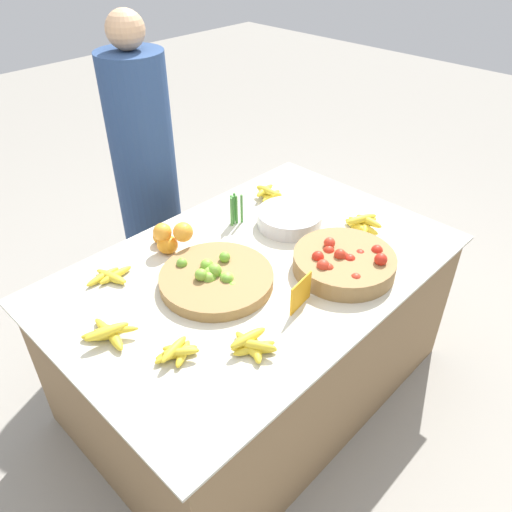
% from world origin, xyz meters
% --- Properties ---
extents(ground_plane, '(12.00, 12.00, 0.00)m').
position_xyz_m(ground_plane, '(0.00, 0.00, 0.00)').
color(ground_plane, gray).
extents(market_table, '(1.64, 1.08, 0.71)m').
position_xyz_m(market_table, '(0.00, 0.00, 0.36)').
color(market_table, olive).
rests_on(market_table, ground_plane).
extents(lime_bowl, '(0.44, 0.44, 0.09)m').
position_xyz_m(lime_bowl, '(-0.19, 0.03, 0.74)').
color(lime_bowl, olive).
rests_on(lime_bowl, market_table).
extents(tomato_basket, '(0.40, 0.40, 0.11)m').
position_xyz_m(tomato_basket, '(0.22, -0.27, 0.75)').
color(tomato_basket, olive).
rests_on(tomato_basket, market_table).
extents(orange_pile, '(0.13, 0.20, 0.14)m').
position_xyz_m(orange_pile, '(-0.17, 0.33, 0.78)').
color(orange_pile, orange).
rests_on(orange_pile, market_table).
extents(metal_bowl, '(0.29, 0.29, 0.07)m').
position_xyz_m(metal_bowl, '(0.33, 0.11, 0.75)').
color(metal_bowl, silver).
rests_on(metal_bowl, market_table).
extents(price_sign, '(0.13, 0.03, 0.12)m').
position_xyz_m(price_sign, '(-0.06, -0.28, 0.77)').
color(price_sign, orange).
rests_on(price_sign, market_table).
extents(veg_bundle, '(0.06, 0.05, 0.14)m').
position_xyz_m(veg_bundle, '(0.17, 0.30, 0.78)').
color(veg_bundle, '#4C8E42').
rests_on(veg_bundle, market_table).
extents(banana_bunch_middle_right, '(0.15, 0.13, 0.05)m').
position_xyz_m(banana_bunch_middle_right, '(-0.53, -0.16, 0.73)').
color(banana_bunch_middle_right, yellow).
rests_on(banana_bunch_middle_right, market_table).
extents(banana_bunch_back_center, '(0.15, 0.14, 0.06)m').
position_xyz_m(banana_bunch_back_center, '(0.44, 0.35, 0.74)').
color(banana_bunch_back_center, yellow).
rests_on(banana_bunch_back_center, market_table).
extents(banana_bunch_front_left, '(0.18, 0.18, 0.06)m').
position_xyz_m(banana_bunch_front_left, '(0.53, -0.15, 0.74)').
color(banana_bunch_front_left, yellow).
rests_on(banana_bunch_front_left, market_table).
extents(banana_bunch_front_right, '(0.17, 0.20, 0.06)m').
position_xyz_m(banana_bunch_front_right, '(-0.64, 0.08, 0.74)').
color(banana_bunch_front_right, yellow).
rests_on(banana_bunch_front_right, market_table).
extents(banana_bunch_middle_left, '(0.19, 0.16, 0.03)m').
position_xyz_m(banana_bunch_middle_left, '(-0.46, 0.35, 0.73)').
color(banana_bunch_middle_left, yellow).
rests_on(banana_bunch_middle_left, market_table).
extents(banana_bunch_front_center, '(0.15, 0.17, 0.06)m').
position_xyz_m(banana_bunch_front_center, '(-0.34, -0.31, 0.74)').
color(banana_bunch_front_center, yellow).
rests_on(banana_bunch_front_center, market_table).
extents(vendor_person, '(0.32, 0.32, 1.54)m').
position_xyz_m(vendor_person, '(0.12, 0.91, 0.71)').
color(vendor_person, navy).
rests_on(vendor_person, ground_plane).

